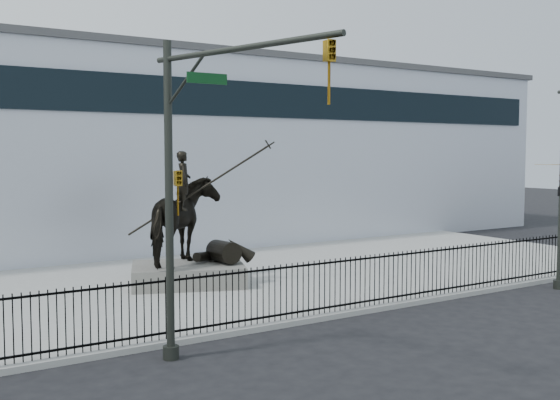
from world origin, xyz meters
TOP-DOWN VIEW (x-y plane):
  - ground at (0.00, 0.00)m, footprint 120.00×120.00m
  - plaza at (0.00, 7.00)m, footprint 30.00×12.00m
  - building at (0.00, 20.00)m, footprint 44.00×14.00m
  - picket_fence at (0.00, 1.25)m, footprint 22.10×0.10m
  - statue_plinth at (-3.56, 6.87)m, footprint 4.34×3.67m
  - equestrian_statue at (-3.50, 6.85)m, footprint 4.43×3.60m
  - traffic_signal_left at (-6.75, -0.62)m, footprint 1.52×4.84m

SIDE VIEW (x-z plane):
  - ground at x=0.00m, z-range 0.00..0.00m
  - plaza at x=0.00m, z-range 0.00..0.15m
  - statue_plinth at x=-3.56m, z-range 0.15..0.84m
  - picket_fence at x=0.00m, z-range 0.15..1.65m
  - equestrian_statue at x=-3.50m, z-range 0.29..4.28m
  - traffic_signal_left at x=-6.75m, z-range 0.53..7.53m
  - building at x=0.00m, z-range 0.00..9.00m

